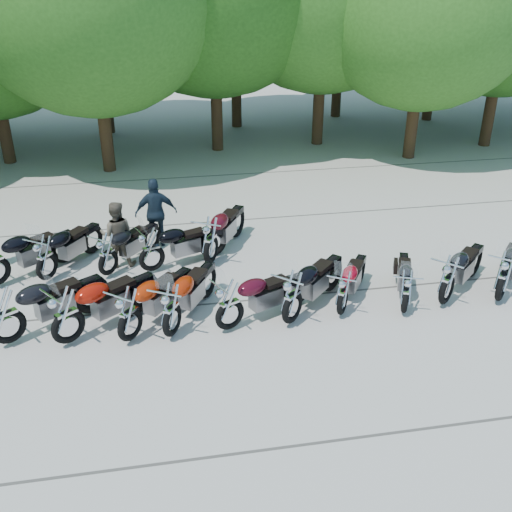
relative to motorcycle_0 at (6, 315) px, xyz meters
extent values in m
plane|color=#A59E95|center=(5.07, -0.65, -0.71)|extent=(90.00, 90.00, 0.00)
cylinder|color=#3A2614|center=(-2.19, 12.19, 0.94)|extent=(0.44, 0.44, 3.31)
cylinder|color=#3A2614|center=(1.49, 10.59, 1.26)|extent=(0.44, 0.44, 3.93)
cylinder|color=#3A2614|center=(5.60, 12.44, 1.35)|extent=(0.44, 0.44, 4.13)
cylinder|color=#3A2614|center=(9.68, 12.56, 1.34)|extent=(0.44, 0.44, 4.09)
cylinder|color=#3A2614|center=(12.62, 10.17, 1.10)|extent=(0.44, 0.44, 3.62)
cylinder|color=#3A2614|center=(16.27, 11.13, 1.28)|extent=(0.44, 0.44, 3.98)
cylinder|color=#3A2614|center=(1.30, 15.78, 1.00)|extent=(0.44, 0.44, 3.42)
cylinder|color=#3A2614|center=(6.87, 15.82, 1.07)|extent=(0.44, 0.44, 3.56)
cylinder|color=#3A2614|center=(11.76, 16.83, 1.17)|extent=(0.44, 0.44, 3.76)
cylinder|color=#3A2614|center=(15.75, 15.45, 1.10)|extent=(0.44, 0.44, 3.63)
imported|color=brown|center=(2.03, 3.12, 0.12)|extent=(0.86, 0.69, 1.67)
imported|color=#1A2836|center=(3.01, 4.08, 0.22)|extent=(1.11, 0.51, 1.86)
camera|label=1|loc=(3.04, -10.48, 6.23)|focal=42.00mm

